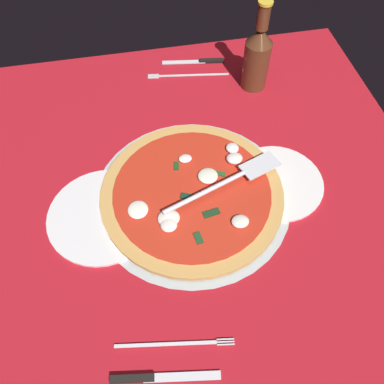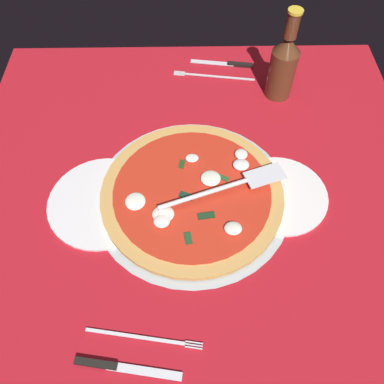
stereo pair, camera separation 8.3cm
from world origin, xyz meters
TOP-DOWN VIEW (x-y plane):
  - ground_plane at (0.00, 0.00)cm, footprint 102.97×102.97cm
  - pizza_pan at (-0.77, -0.69)cm, footprint 42.30×42.30cm
  - dinner_plate_left at (-19.80, -2.00)cm, footprint 23.16×23.16cm
  - dinner_plate_right at (18.20, -0.86)cm, footprint 20.30×20.30cm
  - pizza at (-0.73, -0.73)cm, footprint 38.93×38.93cm
  - pizza_server at (6.40, -0.96)cm, footprint 27.34×12.05cm
  - place_setting_near at (-11.66, -32.60)cm, footprint 21.52×14.05cm
  - place_setting_far at (7.81, 40.56)cm, footprint 23.57×15.26cm
  - beer_bottle at (21.94, 31.26)cm, footprint 6.68×6.68cm

SIDE VIEW (x-z plane):
  - ground_plane at x=0.00cm, z-range -0.80..0.00cm
  - place_setting_far at x=7.81cm, z-range -0.35..1.05cm
  - place_setting_near at x=-11.66cm, z-range -0.34..1.06cm
  - pizza_pan at x=-0.77cm, z-range 0.00..0.91cm
  - dinner_plate_left at x=-19.80cm, z-range 0.00..1.00cm
  - dinner_plate_right at x=18.20cm, z-range 0.00..1.00cm
  - pizza at x=-0.73cm, z-range 0.29..3.03cm
  - pizza_server at x=6.40cm, z-range 3.53..4.53cm
  - beer_bottle at x=21.94cm, z-range -2.46..21.08cm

